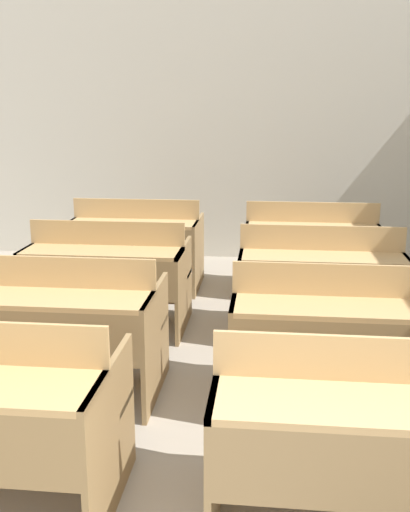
% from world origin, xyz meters
% --- Properties ---
extents(wall_back, '(5.86, 0.06, 2.94)m').
position_xyz_m(wall_back, '(0.00, 6.08, 1.47)').
color(wall_back, beige).
rests_on(wall_back, ground_plane).
extents(bench_front_right, '(1.24, 0.77, 0.88)m').
position_xyz_m(bench_front_right, '(0.83, 1.35, 0.47)').
color(bench_front_right, '#97794F').
rests_on(bench_front_right, ground_plane).
extents(bench_second_left, '(1.24, 0.77, 0.88)m').
position_xyz_m(bench_second_left, '(-0.86, 2.46, 0.47)').
color(bench_second_left, '#92744A').
rests_on(bench_second_left, ground_plane).
extents(bench_second_right, '(1.24, 0.77, 0.88)m').
position_xyz_m(bench_second_right, '(0.84, 2.47, 0.47)').
color(bench_second_right, olive).
rests_on(bench_second_right, ground_plane).
extents(bench_third_left, '(1.24, 0.77, 0.88)m').
position_xyz_m(bench_third_left, '(-0.85, 3.60, 0.47)').
color(bench_third_left, olive).
rests_on(bench_third_left, ground_plane).
extents(bench_third_right, '(1.24, 0.77, 0.88)m').
position_xyz_m(bench_third_right, '(0.82, 3.60, 0.47)').
color(bench_third_right, '#96784E').
rests_on(bench_third_right, ground_plane).
extents(bench_back_left, '(1.24, 0.77, 0.88)m').
position_xyz_m(bench_back_left, '(-0.87, 4.74, 0.47)').
color(bench_back_left, '#96784E').
rests_on(bench_back_left, ground_plane).
extents(bench_back_right, '(1.24, 0.77, 0.88)m').
position_xyz_m(bench_back_right, '(0.83, 4.74, 0.47)').
color(bench_back_right, '#98794F').
rests_on(bench_back_right, ground_plane).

